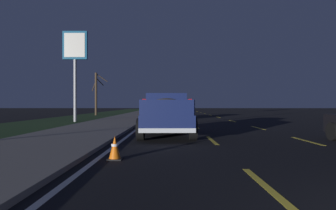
% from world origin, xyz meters
% --- Properties ---
extents(ground, '(144.00, 144.00, 0.00)m').
position_xyz_m(ground, '(27.00, 0.00, 0.00)').
color(ground, black).
extents(sidewalk_shoulder, '(108.00, 4.00, 0.12)m').
position_xyz_m(sidewalk_shoulder, '(27.00, 7.45, 0.06)').
color(sidewalk_shoulder, slate).
rests_on(sidewalk_shoulder, ground).
extents(grass_verge, '(108.00, 6.00, 0.01)m').
position_xyz_m(grass_verge, '(27.00, 12.45, 0.00)').
color(grass_verge, '#1E3819').
rests_on(grass_verge, ground).
extents(lane_markings, '(109.10, 7.04, 0.01)m').
position_xyz_m(lane_markings, '(30.56, 3.01, 0.00)').
color(lane_markings, yellow).
rests_on(lane_markings, ground).
extents(pickup_truck, '(5.46, 2.36, 1.87)m').
position_xyz_m(pickup_truck, '(10.46, 3.50, 0.98)').
color(pickup_truck, '#141E4C').
rests_on(pickup_truck, ground).
extents(sedan_red, '(4.40, 2.02, 1.54)m').
position_xyz_m(sedan_red, '(24.36, 3.38, 0.78)').
color(sedan_red, maroon).
rests_on(sedan_red, ground).
extents(gas_price_sign, '(0.27, 1.90, 7.07)m').
position_xyz_m(gas_price_sign, '(19.80, 10.75, 5.32)').
color(gas_price_sign, '#99999E').
rests_on(gas_price_sign, ground).
extents(bare_tree_far, '(1.22, 2.09, 5.32)m').
position_xyz_m(bare_tree_far, '(33.07, 12.58, 2.83)').
color(bare_tree_far, '#423323').
rests_on(bare_tree_far, ground).
extents(traffic_cone_near, '(0.36, 0.36, 0.58)m').
position_xyz_m(traffic_cone_near, '(4.87, 4.71, 0.28)').
color(traffic_cone_near, black).
rests_on(traffic_cone_near, ground).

